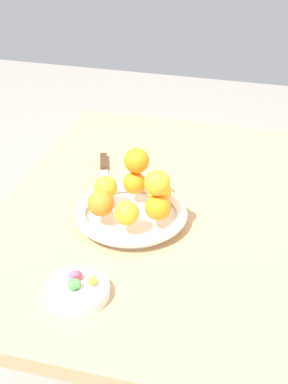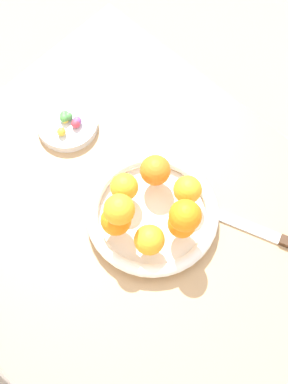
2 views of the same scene
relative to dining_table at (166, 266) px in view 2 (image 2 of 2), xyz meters
name	(u,v)px [view 2 (image 2 of 2)]	position (x,y,z in m)	size (l,w,h in m)	color
ground_plane	(159,328)	(0.00, 0.00, -0.65)	(6.00, 6.00, 0.00)	gray
dining_table	(166,266)	(0.00, 0.00, 0.00)	(1.10, 0.76, 0.74)	tan
fruit_bowl	(152,214)	(0.08, -0.03, 0.11)	(0.27, 0.27, 0.04)	white
candy_dish	(67,124)	(0.36, -0.07, 0.10)	(0.14, 0.14, 0.02)	silver
orange_0	(155,170)	(0.12, -0.09, 0.16)	(0.06, 0.06, 0.06)	orange
orange_1	(124,187)	(0.14, -0.02, 0.16)	(0.06, 0.06, 0.06)	orange
orange_2	(116,220)	(0.10, 0.04, 0.16)	(0.06, 0.06, 0.06)	orange
orange_3	(149,240)	(0.03, 0.02, 0.16)	(0.06, 0.06, 0.06)	orange
orange_4	(182,224)	(0.01, -0.05, 0.16)	(0.06, 0.06, 0.06)	orange
orange_5	(188,190)	(0.05, -0.11, 0.16)	(0.06, 0.06, 0.06)	orange
orange_6	(184,214)	(0.00, -0.04, 0.22)	(0.06, 0.06, 0.06)	orange
orange_7	(119,209)	(0.10, 0.03, 0.22)	(0.06, 0.06, 0.06)	orange
candy_ball_0	(77,121)	(0.34, -0.08, 0.12)	(0.02, 0.02, 0.02)	#8C4C99
candy_ball_1	(61,132)	(0.35, -0.04, 0.12)	(0.02, 0.02, 0.02)	gold
candy_ball_2	(64,118)	(0.37, -0.06, 0.12)	(0.02, 0.02, 0.02)	#4C9947
candy_ball_3	(76,124)	(0.34, -0.07, 0.12)	(0.02, 0.02, 0.02)	#C6384C
candy_ball_4	(65,119)	(0.37, -0.06, 0.12)	(0.02, 0.02, 0.02)	gold
candy_ball_5	(68,116)	(0.37, -0.07, 0.12)	(0.02, 0.02, 0.02)	#4C9947
candy_ball_6	(64,115)	(0.37, -0.07, 0.12)	(0.02, 0.02, 0.02)	#4C9947
knife	(272,236)	(-0.13, -0.17, 0.09)	(0.25, 0.11, 0.01)	#3F2819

